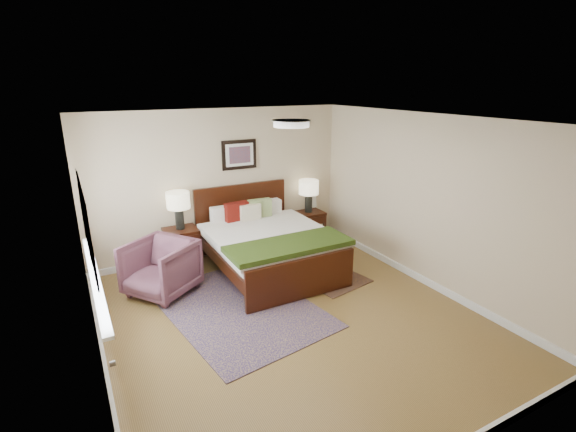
% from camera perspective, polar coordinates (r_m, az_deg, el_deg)
% --- Properties ---
extents(floor, '(5.00, 5.00, 0.00)m').
position_cam_1_polar(floor, '(5.56, 0.39, -13.61)').
color(floor, olive).
rests_on(floor, ground).
extents(back_wall, '(4.50, 0.04, 2.50)m').
position_cam_1_polar(back_wall, '(7.23, -9.21, 4.41)').
color(back_wall, '#C2AD8D').
rests_on(back_wall, ground).
extents(front_wall, '(4.50, 0.04, 2.50)m').
position_cam_1_polar(front_wall, '(3.27, 22.72, -14.07)').
color(front_wall, '#C2AD8D').
rests_on(front_wall, ground).
extents(left_wall, '(0.04, 5.00, 2.50)m').
position_cam_1_polar(left_wall, '(4.47, -25.88, -5.76)').
color(left_wall, '#C2AD8D').
rests_on(left_wall, ground).
extents(right_wall, '(0.04, 5.00, 2.50)m').
position_cam_1_polar(right_wall, '(6.37, 18.45, 1.88)').
color(right_wall, '#C2AD8D').
rests_on(right_wall, ground).
extents(ceiling, '(4.50, 5.00, 0.02)m').
position_cam_1_polar(ceiling, '(4.76, 0.45, 12.99)').
color(ceiling, white).
rests_on(ceiling, back_wall).
extents(window, '(0.11, 2.72, 1.32)m').
position_cam_1_polar(window, '(5.09, -25.97, -1.48)').
color(window, silver).
rests_on(window, left_wall).
extents(door, '(0.06, 1.00, 2.18)m').
position_cam_1_polar(door, '(3.03, -22.77, -21.10)').
color(door, silver).
rests_on(door, ground).
extents(ceil_fixture, '(0.44, 0.44, 0.08)m').
position_cam_1_polar(ceil_fixture, '(4.76, 0.45, 12.57)').
color(ceil_fixture, white).
rests_on(ceil_fixture, ceiling).
extents(bed, '(1.81, 2.20, 1.18)m').
position_cam_1_polar(bed, '(6.60, -2.87, -3.09)').
color(bed, '#371608').
rests_on(bed, ground).
extents(wall_art, '(0.62, 0.05, 0.50)m').
position_cam_1_polar(wall_art, '(7.23, -6.67, 8.32)').
color(wall_art, black).
rests_on(wall_art, back_wall).
extents(nightstand_left, '(0.53, 0.48, 0.63)m').
position_cam_1_polar(nightstand_left, '(7.00, -14.37, -2.74)').
color(nightstand_left, '#371608').
rests_on(nightstand_left, ground).
extents(nightstand_right, '(0.56, 0.42, 0.56)m').
position_cam_1_polar(nightstand_right, '(7.93, 2.83, -0.95)').
color(nightstand_right, '#371608').
rests_on(nightstand_right, ground).
extents(lamp_left, '(0.37, 0.37, 0.61)m').
position_cam_1_polar(lamp_left, '(6.85, -14.77, 1.71)').
color(lamp_left, black).
rests_on(lamp_left, nightstand_left).
extents(lamp_right, '(0.37, 0.37, 0.61)m').
position_cam_1_polar(lamp_right, '(7.76, 2.85, 3.61)').
color(lamp_right, black).
rests_on(lamp_right, nightstand_right).
extents(armchair, '(1.19, 1.18, 0.79)m').
position_cam_1_polar(armchair, '(6.21, -17.01, -6.83)').
color(armchair, brown).
rests_on(armchair, ground).
extents(rug_persian, '(2.07, 2.67, 0.01)m').
position_cam_1_polar(rug_persian, '(5.79, -6.70, -12.33)').
color(rug_persian, '#120D44').
rests_on(rug_persian, ground).
extents(rug_navy, '(1.10, 1.46, 0.01)m').
position_cam_1_polar(rug_navy, '(6.68, 4.85, -7.93)').
color(rug_navy, black).
rests_on(rug_navy, ground).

